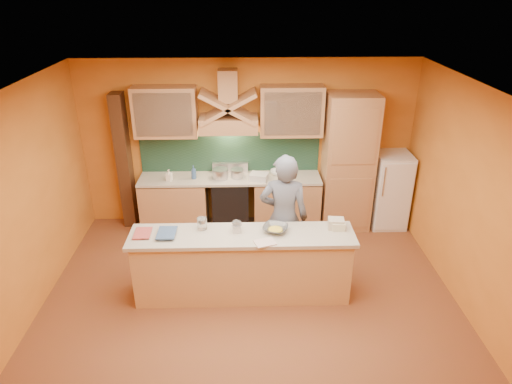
{
  "coord_description": "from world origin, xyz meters",
  "views": [
    {
      "loc": [
        -0.06,
        -4.75,
        3.93
      ],
      "look_at": [
        0.1,
        0.9,
        1.26
      ],
      "focal_mm": 32.0,
      "sensor_mm": 36.0,
      "label": 1
    }
  ],
  "objects_px": {
    "fridge": "(389,190)",
    "mixing_bowl": "(275,229)",
    "stove": "(231,202)",
    "person": "(284,218)",
    "kitchen_scale": "(237,229)"
  },
  "relations": [
    {
      "from": "fridge",
      "to": "mixing_bowl",
      "type": "relative_size",
      "value": 4.11
    },
    {
      "from": "stove",
      "to": "person",
      "type": "height_order",
      "value": "person"
    },
    {
      "from": "stove",
      "to": "mixing_bowl",
      "type": "height_order",
      "value": "mixing_bowl"
    },
    {
      "from": "stove",
      "to": "mixing_bowl",
      "type": "relative_size",
      "value": 2.84
    },
    {
      "from": "kitchen_scale",
      "to": "person",
      "type": "bearing_deg",
      "value": 28.86
    },
    {
      "from": "stove",
      "to": "kitchen_scale",
      "type": "xyz_separation_m",
      "value": [
        0.13,
        -1.84,
        0.54
      ]
    },
    {
      "from": "person",
      "to": "mixing_bowl",
      "type": "relative_size",
      "value": 5.84
    },
    {
      "from": "stove",
      "to": "person",
      "type": "distance_m",
      "value": 1.7
    },
    {
      "from": "person",
      "to": "kitchen_scale",
      "type": "xyz_separation_m",
      "value": [
        -0.64,
        -0.4,
        0.06
      ]
    },
    {
      "from": "fridge",
      "to": "mixing_bowl",
      "type": "xyz_separation_m",
      "value": [
        -2.07,
        -1.84,
        0.33
      ]
    },
    {
      "from": "fridge",
      "to": "person",
      "type": "xyz_separation_m",
      "value": [
        -1.93,
        -1.44,
        0.27
      ]
    },
    {
      "from": "stove",
      "to": "person",
      "type": "bearing_deg",
      "value": -61.73
    },
    {
      "from": "person",
      "to": "mixing_bowl",
      "type": "xyz_separation_m",
      "value": [
        -0.14,
        -0.4,
        0.06
      ]
    },
    {
      "from": "fridge",
      "to": "mixing_bowl",
      "type": "bearing_deg",
      "value": -138.33
    },
    {
      "from": "kitchen_scale",
      "to": "mixing_bowl",
      "type": "relative_size",
      "value": 0.34
    }
  ]
}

